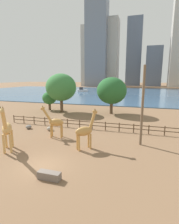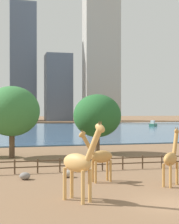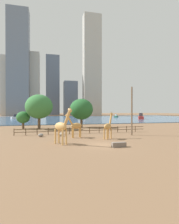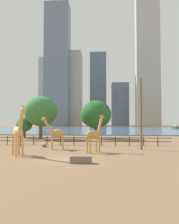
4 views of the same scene
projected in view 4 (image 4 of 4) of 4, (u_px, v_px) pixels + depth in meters
ground_plane at (97, 129)px, 99.62m from camera, size 400.00×400.00×0.00m
harbor_water at (97, 129)px, 96.63m from camera, size 180.00×86.00×0.20m
giraffe_tall at (94, 134)px, 24.45m from camera, size 2.30×2.14×4.40m
giraffe_companion at (18, 132)px, 22.20m from camera, size 2.48×3.17×5.08m
giraffe_young at (56, 133)px, 27.27m from camera, size 3.03×1.16×4.18m
utility_pole at (141, 113)px, 27.18m from camera, size 0.28×0.28×8.96m
boulder_near_fence at (44, 145)px, 29.72m from camera, size 0.87×0.79×0.59m
boulder_by_pole at (19, 145)px, 29.87m from camera, size 0.89×0.79×0.59m
feeding_trough at (81, 160)px, 18.18m from camera, size 1.80×0.60×0.60m
enclosure_fence at (77, 140)px, 31.91m from camera, size 26.12×0.14×1.30m
tree_left_large at (96, 114)px, 44.19m from camera, size 6.24×6.24×7.74m
tree_center_broad at (41, 111)px, 43.40m from camera, size 6.62×6.62×8.52m
tree_right_tall at (24, 125)px, 45.14m from camera, size 3.29×3.29×4.36m
boat_ferry at (45, 127)px, 98.08m from camera, size 5.84×4.20×4.97m
boat_tug at (176, 127)px, 103.99m from camera, size 4.07×4.49×1.97m
skyline_tower_needle at (98, 89)px, 187.64m from camera, size 13.74×12.04×62.12m
skyline_block_central at (120, 105)px, 179.47m from camera, size 13.65×13.04×34.79m
skyline_tower_glass at (74, 89)px, 169.63m from camera, size 11.88×14.85×57.17m
skyline_block_left at (147, 61)px, 168.16m from camera, size 17.66×10.31×100.70m
skyline_block_right at (57, 65)px, 162.45m from camera, size 17.89×12.36×91.50m
skyline_tower_short at (46, 92)px, 168.22m from camera, size 9.81×11.13×52.34m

